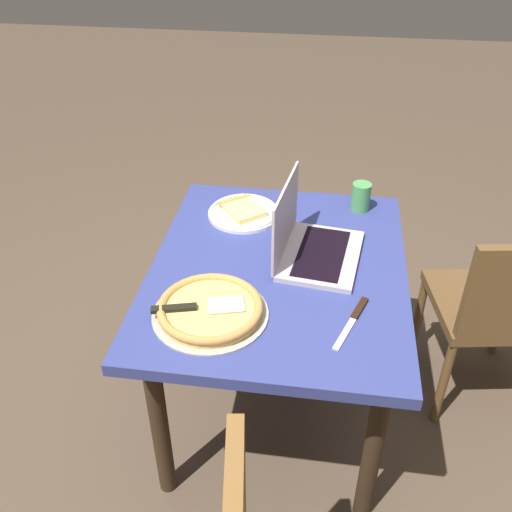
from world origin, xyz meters
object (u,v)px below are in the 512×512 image
at_px(dining_table, 278,292).
at_px(chair_near, 498,307).
at_px(pizza_plate, 244,212).
at_px(laptop, 309,242).
at_px(table_knife, 354,318).
at_px(pizza_tray, 210,309).
at_px(drink_cup, 361,196).

distance_m(dining_table, chair_near, 0.84).
height_order(pizza_plate, chair_near, chair_near).
height_order(laptop, table_knife, laptop).
xyz_separation_m(dining_table, laptop, (-0.07, 0.09, 0.16)).
bearing_deg(pizza_tray, laptop, 142.18).
xyz_separation_m(dining_table, table_knife, (0.23, 0.24, 0.12)).
xyz_separation_m(pizza_tray, drink_cup, (-0.66, 0.43, 0.03)).
bearing_deg(chair_near, drink_cup, -106.81).
bearing_deg(table_knife, drink_cup, 178.24).
bearing_deg(laptop, table_knife, 26.98).
bearing_deg(table_knife, pizza_tray, -84.16).
relative_size(dining_table, pizza_tray, 2.99).
bearing_deg(dining_table, pizza_tray, -32.19).
height_order(drink_cup, chair_near, drink_cup).
distance_m(dining_table, drink_cup, 0.50).
distance_m(dining_table, table_knife, 0.35).
relative_size(pizza_tray, table_knife, 1.45).
relative_size(table_knife, drink_cup, 2.20).
distance_m(table_knife, chair_near, 0.77).
xyz_separation_m(laptop, table_knife, (0.29, 0.15, -0.05)).
height_order(dining_table, pizza_plate, pizza_plate).
relative_size(dining_table, chair_near, 1.21).
height_order(pizza_plate, table_knife, pizza_plate).
xyz_separation_m(laptop, pizza_tray, (0.33, -0.26, -0.03)).
relative_size(laptop, table_knife, 1.58).
xyz_separation_m(pizza_tray, table_knife, (-0.04, 0.41, -0.02)).
bearing_deg(table_knife, laptop, -153.02).
xyz_separation_m(table_knife, chair_near, (-0.46, 0.55, -0.28)).
xyz_separation_m(pizza_plate, chair_near, (0.06, 0.95, -0.29)).
distance_m(pizza_plate, drink_cup, 0.44).
height_order(dining_table, table_knife, table_knife).
height_order(dining_table, chair_near, chair_near).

